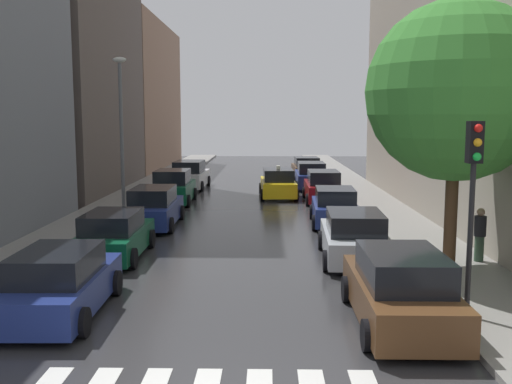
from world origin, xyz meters
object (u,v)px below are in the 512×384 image
(taxi_midroad, at_px, (278,184))
(lamp_post_left, at_px, (121,125))
(parked_car_left_fourth, at_px, (173,188))
(parked_car_right_fifth, at_px, (311,176))
(parked_car_right_fourth, at_px, (323,187))
(parked_car_right_sixth, at_px, (306,168))
(parked_car_left_second, at_px, (114,236))
(parked_car_left_third, at_px, (154,208))
(parked_car_right_third, at_px, (335,208))
(street_tree_right, at_px, (456,91))
(pedestrian_foreground, at_px, (480,234))
(parked_car_left_fifth, at_px, (190,176))
(parked_car_left_nearest, at_px, (60,284))
(traffic_light_right_corner, at_px, (473,176))
(parked_car_right_nearest, at_px, (400,290))
(parked_car_right_second, at_px, (354,237))

(taxi_midroad, bearing_deg, lamp_post_left, 130.79)
(parked_car_left_fourth, relative_size, parked_car_right_fifth, 0.91)
(parked_car_right_fourth, relative_size, parked_car_right_sixth, 1.03)
(parked_car_left_second, distance_m, parked_car_left_third, 5.45)
(parked_car_left_second, bearing_deg, parked_car_left_fourth, -0.32)
(parked_car_right_third, relative_size, street_tree_right, 0.55)
(parked_car_right_fourth, xyz_separation_m, lamp_post_left, (-9.55, -4.75, 3.40))
(parked_car_left_fourth, height_order, taxi_midroad, taxi_midroad)
(parked_car_right_sixth, bearing_deg, pedestrian_foreground, -174.22)
(parked_car_left_fourth, xyz_separation_m, lamp_post_left, (-1.59, -4.18, 3.37))
(parked_car_left_fifth, xyz_separation_m, lamp_post_left, (-1.60, -10.66, 3.37))
(parked_car_left_third, distance_m, lamp_post_left, 4.54)
(parked_car_left_nearest, height_order, traffic_light_right_corner, traffic_light_right_corner)
(parked_car_right_nearest, height_order, traffic_light_right_corner, traffic_light_right_corner)
(parked_car_right_fourth, xyz_separation_m, taxi_midroad, (-2.38, 1.94, -0.03))
(parked_car_left_fifth, distance_m, parked_car_right_third, 14.75)
(parked_car_right_fifth, distance_m, pedestrian_foreground, 19.69)
(parked_car_right_fifth, bearing_deg, taxi_midroad, 152.14)
(pedestrian_foreground, height_order, lamp_post_left, lamp_post_left)
(parked_car_left_third, relative_size, parked_car_right_sixth, 1.06)
(parked_car_right_second, height_order, parked_car_right_fifth, parked_car_right_fifth)
(parked_car_right_sixth, height_order, pedestrian_foreground, pedestrian_foreground)
(parked_car_right_fifth, bearing_deg, pedestrian_foreground, -168.90)
(taxi_midroad, height_order, traffic_light_right_corner, traffic_light_right_corner)
(parked_car_left_fourth, distance_m, parked_car_right_third, 9.89)
(parked_car_right_nearest, bearing_deg, parked_car_left_fourth, 23.89)
(parked_car_left_nearest, distance_m, parked_car_left_fourth, 17.42)
(taxi_midroad, bearing_deg, parked_car_right_third, -167.52)
(parked_car_left_fourth, bearing_deg, parked_car_right_third, -127.96)
(parked_car_left_fifth, distance_m, lamp_post_left, 11.29)
(parked_car_right_second, bearing_deg, parked_car_left_third, 55.36)
(parked_car_right_fifth, height_order, traffic_light_right_corner, traffic_light_right_corner)
(traffic_light_right_corner, bearing_deg, street_tree_right, 78.21)
(parked_car_right_fifth, bearing_deg, parked_car_right_nearest, -179.45)
(parked_car_right_third, height_order, street_tree_right, street_tree_right)
(parked_car_right_third, bearing_deg, parked_car_right_nearest, -177.46)
(parked_car_left_second, bearing_deg, parked_car_left_third, -2.89)
(parked_car_left_fourth, relative_size, street_tree_right, 0.55)
(parked_car_right_sixth, bearing_deg, parked_car_left_fourth, 146.78)
(parked_car_right_second, relative_size, traffic_light_right_corner, 1.04)
(parked_car_right_fourth, xyz_separation_m, pedestrian_foreground, (3.51, -13.32, 0.21))
(parked_car_left_fourth, distance_m, traffic_light_right_corner, 20.24)
(parked_car_left_third, bearing_deg, street_tree_right, -126.20)
(street_tree_right, bearing_deg, parked_car_right_sixth, 95.02)
(parked_car_left_nearest, height_order, parked_car_right_second, parked_car_right_second)
(parked_car_left_fifth, bearing_deg, lamp_post_left, 173.33)
(parked_car_left_second, bearing_deg, street_tree_right, -100.26)
(lamp_post_left, bearing_deg, parked_car_right_second, -40.46)
(parked_car_right_third, distance_m, parked_car_right_sixth, 19.12)
(parked_car_right_sixth, xyz_separation_m, traffic_light_right_corner, (1.51, -30.83, 2.55))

